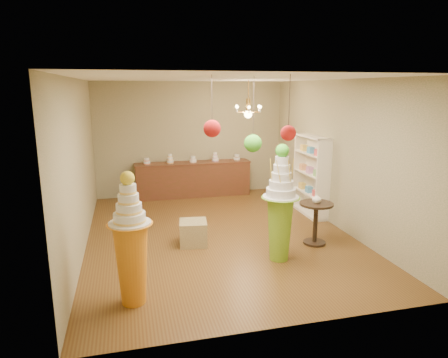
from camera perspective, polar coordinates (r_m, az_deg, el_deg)
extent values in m
plane|color=#563817|center=(7.98, -0.77, -7.90)|extent=(6.50, 6.50, 0.00)
plane|color=white|center=(7.46, -0.85, 14.17)|extent=(6.50, 6.50, 0.00)
cube|color=gray|center=(10.74, -4.76, 5.72)|extent=(5.00, 0.04, 3.00)
cube|color=gray|center=(4.56, 8.51, -4.27)|extent=(5.00, 0.04, 3.00)
cube|color=gray|center=(7.43, -19.94, 1.78)|extent=(0.04, 6.50, 3.00)
cube|color=gray|center=(8.49, 15.88, 3.37)|extent=(0.04, 6.50, 3.00)
cone|color=#77AD26|center=(6.76, 7.96, -7.08)|extent=(0.54, 0.54, 1.08)
cylinder|color=silver|center=(6.59, 8.11, -2.54)|extent=(0.73, 0.73, 0.03)
cylinder|color=silver|center=(6.57, 8.13, -1.86)|extent=(0.60, 0.60, 0.13)
cylinder|color=silver|center=(6.54, 8.16, -0.75)|extent=(0.49, 0.49, 0.13)
cylinder|color=silver|center=(6.51, 8.20, 0.37)|extent=(0.40, 0.40, 0.13)
cylinder|color=silver|center=(6.48, 8.24, 1.50)|extent=(0.33, 0.33, 0.13)
cylinder|color=silver|center=(6.46, 8.28, 2.64)|extent=(0.27, 0.27, 0.13)
sphere|color=green|center=(6.43, 8.32, 4.03)|extent=(0.22, 0.22, 0.22)
cone|color=orange|center=(5.54, -12.99, -11.75)|extent=(0.50, 0.50, 1.11)
cylinder|color=silver|center=(5.33, -13.30, -6.14)|extent=(0.60, 0.60, 0.03)
cylinder|color=silver|center=(5.30, -13.35, -5.35)|extent=(0.45, 0.45, 0.13)
cylinder|color=silver|center=(5.26, -13.42, -4.05)|extent=(0.36, 0.36, 0.13)
cylinder|color=silver|center=(5.23, -13.49, -2.74)|extent=(0.29, 0.29, 0.13)
cylinder|color=silver|center=(5.20, -13.56, -1.41)|extent=(0.23, 0.23, 0.13)
sphere|color=gold|center=(5.17, -13.64, 0.10)|extent=(0.18, 0.18, 0.18)
cube|color=olive|center=(7.44, -4.42, -7.68)|extent=(0.56, 0.56, 0.45)
cube|color=#532C1A|center=(10.65, -4.41, -0.08)|extent=(3.00, 0.50, 0.90)
cube|color=#532C1A|center=(10.55, -4.46, 2.33)|extent=(3.04, 0.54, 0.03)
cylinder|color=silver|center=(10.41, -11.00, 2.52)|extent=(0.18, 0.18, 0.16)
cylinder|color=silver|center=(10.45, -7.72, 2.90)|extent=(0.18, 0.18, 0.24)
cylinder|color=silver|center=(10.54, -4.46, 2.84)|extent=(0.18, 0.18, 0.16)
cylinder|color=silver|center=(10.64, -1.28, 3.19)|extent=(0.18, 0.18, 0.24)
cylinder|color=silver|center=(10.79, 1.84, 3.11)|extent=(0.18, 0.18, 0.16)
cube|color=white|center=(9.28, 13.13, 0.53)|extent=(0.04, 1.20, 1.80)
cube|color=white|center=(9.31, 12.13, -1.92)|extent=(0.30, 1.14, 0.03)
cube|color=white|center=(9.20, 12.26, 0.79)|extent=(0.30, 1.14, 0.03)
cube|color=white|center=(9.12, 12.39, 3.55)|extent=(0.30, 1.14, 0.03)
cylinder|color=black|center=(7.71, 12.78, -8.83)|extent=(0.54, 0.54, 0.04)
cylinder|color=black|center=(7.59, 12.92, -6.28)|extent=(0.11, 0.11, 0.77)
cylinder|color=black|center=(7.47, 13.07, -3.49)|extent=(0.81, 0.81, 0.04)
imported|color=white|center=(7.45, 13.11, -2.71)|extent=(0.20, 0.20, 0.17)
cylinder|color=#41362E|center=(5.26, -1.74, 10.95)|extent=(0.01, 0.01, 0.69)
sphere|color=red|center=(5.28, -1.71, 7.21)|extent=(0.23, 0.23, 0.23)
cylinder|color=#41362E|center=(5.97, 4.23, 9.76)|extent=(0.01, 0.01, 0.98)
sphere|color=green|center=(6.01, 4.15, 5.10)|extent=(0.27, 0.27, 0.27)
cylinder|color=#41362E|center=(5.06, 9.31, 10.54)|extent=(0.01, 0.01, 0.72)
sphere|color=red|center=(5.09, 9.16, 6.49)|extent=(0.20, 0.20, 0.20)
cylinder|color=gold|center=(9.15, 3.51, 12.35)|extent=(0.02, 0.02, 0.50)
cylinder|color=gold|center=(9.16, 3.48, 10.47)|extent=(0.10, 0.10, 0.30)
sphere|color=#FFD78C|center=(9.17, 3.47, 9.23)|extent=(0.18, 0.18, 0.18)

